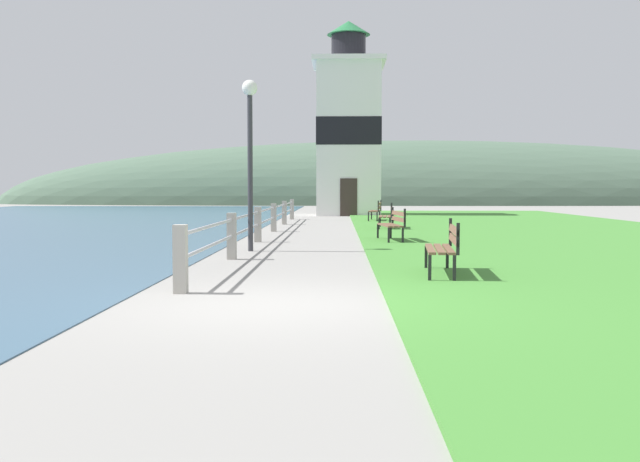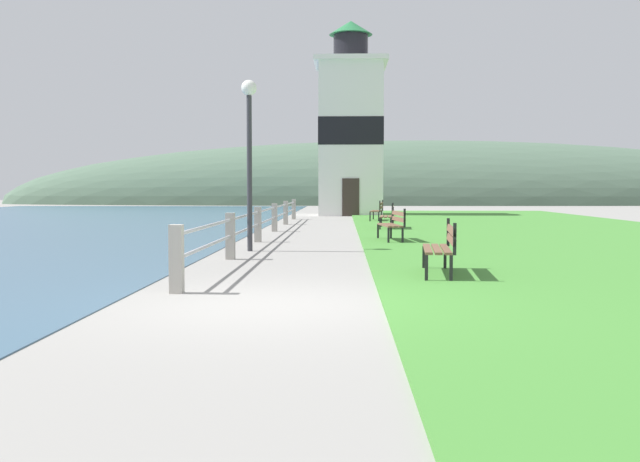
# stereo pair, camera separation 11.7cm
# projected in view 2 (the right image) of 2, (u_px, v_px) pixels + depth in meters

# --- Properties ---
(ground_plane) EXTENTS (160.00, 160.00, 0.00)m
(ground_plane) POSITION_uv_depth(u_px,v_px,m) (266.00, 305.00, 8.90)
(ground_plane) COLOR gray
(grass_verge) EXTENTS (12.00, 43.82, 0.06)m
(grass_verge) POSITION_uv_depth(u_px,v_px,m) (542.00, 232.00, 23.24)
(grass_verge) COLOR #428433
(grass_verge) RESTS_ON ground_plane
(seawall_railing) EXTENTS (0.18, 24.01, 0.96)m
(seawall_railing) POSITION_uv_depth(u_px,v_px,m) (267.00, 218.00, 21.80)
(seawall_railing) COLOR #A8A399
(seawall_railing) RESTS_ON ground_plane
(park_bench_near) EXTENTS (0.63, 1.81, 0.94)m
(park_bench_near) POSITION_uv_depth(u_px,v_px,m) (442.00, 245.00, 11.64)
(park_bench_near) COLOR brown
(park_bench_near) RESTS_ON ground_plane
(park_bench_midway) EXTENTS (0.66, 1.79, 0.94)m
(park_bench_midway) POSITION_uv_depth(u_px,v_px,m) (393.00, 223.00, 19.26)
(park_bench_midway) COLOR brown
(park_bench_midway) RESTS_ON ground_plane
(park_bench_far) EXTENTS (0.61, 1.81, 0.94)m
(park_bench_far) POSITION_uv_depth(u_px,v_px,m) (388.00, 215.00, 25.24)
(park_bench_far) COLOR brown
(park_bench_far) RESTS_ON ground_plane
(park_bench_by_lighthouse) EXTENTS (0.69, 1.84, 0.94)m
(park_bench_by_lighthouse) POSITION_uv_depth(u_px,v_px,m) (378.00, 209.00, 31.36)
(park_bench_by_lighthouse) COLOR brown
(park_bench_by_lighthouse) RESTS_ON ground_plane
(lighthouse) EXTENTS (3.94, 3.94, 10.57)m
(lighthouse) POSITION_uv_depth(u_px,v_px,m) (351.00, 130.00, 39.05)
(lighthouse) COLOR white
(lighthouse) RESTS_ON ground_plane
(lamp_post) EXTENTS (0.36, 0.36, 3.96)m
(lamp_post) POSITION_uv_depth(u_px,v_px,m) (249.00, 133.00, 16.47)
(lamp_post) COLOR #333338
(lamp_post) RESTS_ON ground_plane
(distant_hillside) EXTENTS (80.00, 16.00, 12.00)m
(distant_hillside) POSITION_uv_depth(u_px,v_px,m) (417.00, 204.00, 67.73)
(distant_hillside) COLOR #4C6651
(distant_hillside) RESTS_ON ground_plane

